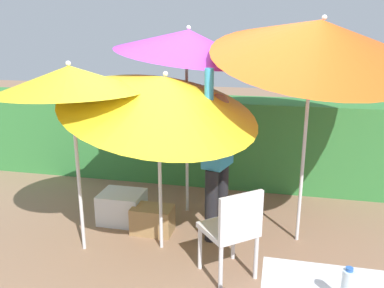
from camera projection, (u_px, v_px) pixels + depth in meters
ground_plane at (186, 254)px, 4.18m from camera, size 24.00×24.00×0.00m
hedge_row at (219, 141)px, 6.02m from camera, size 8.00×0.70×1.26m
umbrella_rainbow at (318, 39)px, 3.87m from camera, size 2.14×2.09×2.69m
umbrella_orange at (162, 94)px, 3.88m from camera, size 2.05×1.99×2.16m
umbrella_yellow at (70, 79)px, 3.79m from camera, size 1.43×1.43×1.96m
umbrella_navy at (188, 43)px, 4.61m from camera, size 1.71×1.69×2.39m
person_vendor at (218, 156)px, 4.32m from camera, size 0.31×0.55×1.88m
chair_plastic at (232, 228)px, 3.65m from camera, size 0.62×0.62×0.89m
cooler_box at (122, 207)px, 4.84m from camera, size 0.51×0.43×0.36m
crate_cardboard at (152, 220)px, 4.59m from camera, size 0.46×0.29×0.31m
bottle_water at (347, 287)px, 2.29m from camera, size 0.07×0.07×0.24m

